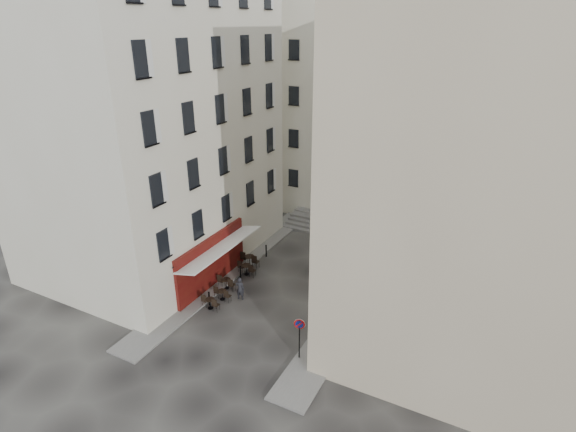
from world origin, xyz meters
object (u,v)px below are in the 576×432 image
Objects in this scene: no_parking_sign at (299,331)px; bistro_table_b at (223,294)px; bistro_table_a at (211,302)px; pedestrian at (240,289)px.

no_parking_sign is 2.10× the size of bistro_table_b.
no_parking_sign is 7.00m from bistro_table_a.
pedestrian is at bearing 135.13° from no_parking_sign.
no_parking_sign is at bearing -22.18° from bistro_table_b.
no_parking_sign is at bearing -13.20° from bistro_table_a.
bistro_table_b is (-6.61, 2.69, -1.33)m from no_parking_sign.
pedestrian reaches higher than bistro_table_b.
no_parking_sign reaches higher than bistro_table_b.
bistro_table_a is 1.13m from bistro_table_b.
no_parking_sign is 6.60m from pedestrian.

